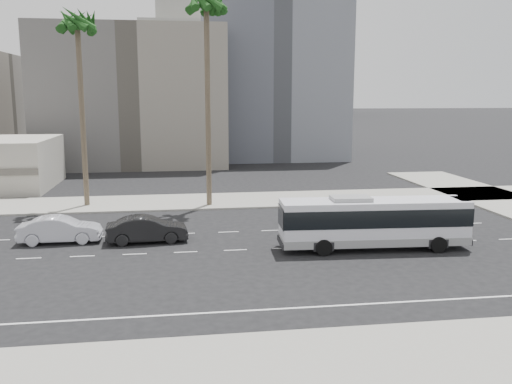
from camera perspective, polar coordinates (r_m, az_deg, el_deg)
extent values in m
plane|color=black|center=(33.76, 2.93, -5.90)|extent=(700.00, 700.00, 0.00)
cube|color=gray|center=(48.64, -0.59, -0.84)|extent=(120.00, 7.00, 0.15)
cube|color=gray|center=(19.79, 12.05, -17.89)|extent=(120.00, 7.00, 0.15)
cube|color=#64605C|center=(77.05, -12.62, 9.63)|extent=(24.00, 18.00, 18.00)
cube|color=slate|center=(85.13, 1.52, 12.57)|extent=(20.00, 20.00, 26.00)
cube|color=#B8B6AA|center=(282.16, -7.51, 12.58)|extent=(42.00, 42.00, 44.00)
cube|color=slate|center=(268.06, 2.97, 15.57)|extent=(26.00, 26.00, 70.00)
cube|color=slate|center=(302.36, 6.62, 13.94)|extent=(22.00, 22.00, 60.00)
cube|color=silver|center=(34.01, 12.20, -2.93)|extent=(11.48, 3.09, 2.55)
cube|color=black|center=(33.94, 12.22, -2.37)|extent=(11.54, 3.15, 1.08)
cube|color=gray|center=(34.28, 12.13, -4.77)|extent=(11.50, 3.13, 0.49)
cube|color=gray|center=(33.25, 9.91, -0.73)|extent=(2.43, 1.69, 0.29)
cube|color=#262628|center=(36.01, 20.33, -0.79)|extent=(0.68, 1.79, 0.29)
cylinder|color=black|center=(34.64, 18.50, -5.17)|extent=(0.98, 0.29, 0.98)
cylinder|color=black|center=(36.81, 16.76, -4.18)|extent=(0.98, 0.29, 0.98)
cylinder|color=black|center=(32.16, 7.30, -5.88)|extent=(0.98, 0.29, 0.98)
cylinder|color=black|center=(34.50, 6.19, -4.76)|extent=(0.98, 0.29, 0.98)
imported|color=black|center=(35.61, -11.31, -3.84)|extent=(2.10, 5.23, 1.69)
imported|color=silver|center=(37.03, -19.80, -3.71)|extent=(1.86, 5.14, 1.69)
cylinder|color=brown|center=(45.57, -5.05, 8.58)|extent=(0.45, 0.45, 16.26)
cylinder|color=brown|center=(47.43, -17.69, 7.28)|extent=(0.46, 0.46, 14.72)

